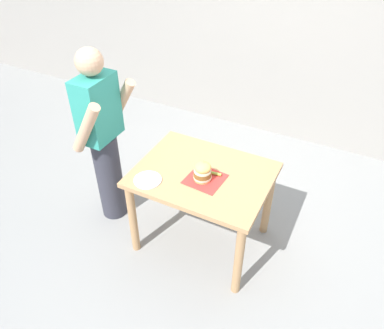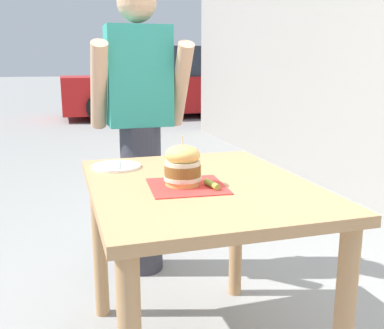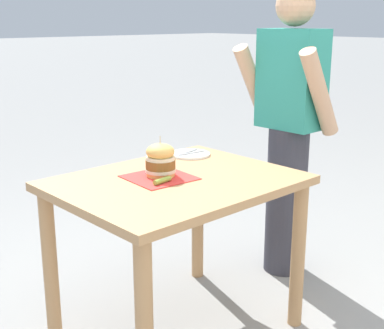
# 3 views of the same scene
# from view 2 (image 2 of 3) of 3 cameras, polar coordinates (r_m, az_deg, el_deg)

# --- Properties ---
(patio_table) EXTENTS (0.85, 1.08, 0.80)m
(patio_table) POSITION_cam_2_polar(r_m,az_deg,el_deg) (1.82, 0.91, -6.34)
(patio_table) COLOR tan
(patio_table) RESTS_ON ground
(serving_paper) EXTENTS (0.30, 0.30, 0.00)m
(serving_paper) POSITION_cam_2_polar(r_m,az_deg,el_deg) (1.72, -0.62, -2.76)
(serving_paper) COLOR red
(serving_paper) RESTS_ON patio_table
(sandwich) EXTENTS (0.14, 0.14, 0.19)m
(sandwich) POSITION_cam_2_polar(r_m,az_deg,el_deg) (1.71, -1.20, -0.08)
(sandwich) COLOR #E5B25B
(sandwich) RESTS_ON serving_paper
(pickle_spear) EXTENTS (0.04, 0.10, 0.02)m
(pickle_spear) POSITION_cam_2_polar(r_m,az_deg,el_deg) (1.69, 2.55, -2.53)
(pickle_spear) COLOR #8EA83D
(pickle_spear) RESTS_ON serving_paper
(side_plate_with_forks) EXTENTS (0.22, 0.22, 0.02)m
(side_plate_with_forks) POSITION_cam_2_polar(r_m,az_deg,el_deg) (2.05, -9.61, -0.22)
(side_plate_with_forks) COLOR white
(side_plate_with_forks) RESTS_ON patio_table
(diner_across_table) EXTENTS (0.55, 0.35, 1.69)m
(diner_across_table) POSITION_cam_2_polar(r_m,az_deg,el_deg) (2.64, -6.61, 4.63)
(diner_across_table) COLOR #33333D
(diner_across_table) RESTS_ON ground
(parked_car_near_curb) EXTENTS (4.22, 1.86, 1.60)m
(parked_car_near_curb) POSITION_cam_2_polar(r_m,az_deg,el_deg) (10.66, -4.60, 9.98)
(parked_car_near_curb) COLOR red
(parked_car_near_curb) RESTS_ON ground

